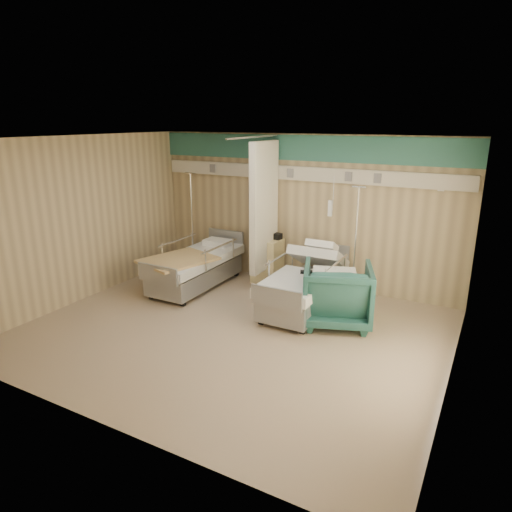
{
  "coord_description": "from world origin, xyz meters",
  "views": [
    {
      "loc": [
        3.26,
        -5.3,
        3.06
      ],
      "look_at": [
        0.07,
        0.6,
        1.03
      ],
      "focal_mm": 32.0,
      "sensor_mm": 36.0,
      "label": 1
    }
  ],
  "objects_px": {
    "bed_right": "(304,291)",
    "visitor_armchair": "(337,294)",
    "iv_stand_left": "(193,249)",
    "iv_stand_right": "(353,276)",
    "bedside_cabinet": "(267,261)",
    "bed_left": "(196,271)"
  },
  "relations": [
    {
      "from": "bed_left",
      "to": "visitor_armchair",
      "type": "distance_m",
      "value": 2.87
    },
    {
      "from": "iv_stand_right",
      "to": "bed_right",
      "type": "bearing_deg",
      "value": -122.63
    },
    {
      "from": "visitor_armchair",
      "to": "iv_stand_right",
      "type": "height_order",
      "value": "iv_stand_right"
    },
    {
      "from": "iv_stand_right",
      "to": "iv_stand_left",
      "type": "relative_size",
      "value": 0.98
    },
    {
      "from": "bed_right",
      "to": "iv_stand_left",
      "type": "bearing_deg",
      "value": 162.74
    },
    {
      "from": "bed_left",
      "to": "iv_stand_left",
      "type": "height_order",
      "value": "iv_stand_left"
    },
    {
      "from": "bed_right",
      "to": "bedside_cabinet",
      "type": "bearing_deg",
      "value": 141.95
    },
    {
      "from": "visitor_armchair",
      "to": "iv_stand_left",
      "type": "xyz_separation_m",
      "value": [
        -3.57,
        1.18,
        -0.06
      ]
    },
    {
      "from": "bed_left",
      "to": "iv_stand_left",
      "type": "bearing_deg",
      "value": 128.29
    },
    {
      "from": "bed_right",
      "to": "visitor_armchair",
      "type": "distance_m",
      "value": 0.72
    },
    {
      "from": "bed_right",
      "to": "iv_stand_right",
      "type": "relative_size",
      "value": 1.09
    },
    {
      "from": "bedside_cabinet",
      "to": "iv_stand_right",
      "type": "xyz_separation_m",
      "value": [
        1.71,
        -0.03,
        -0.02
      ]
    },
    {
      "from": "bedside_cabinet",
      "to": "iv_stand_left",
      "type": "xyz_separation_m",
      "value": [
        -1.77,
        0.01,
        -0.01
      ]
    },
    {
      "from": "visitor_armchair",
      "to": "iv_stand_right",
      "type": "xyz_separation_m",
      "value": [
        -0.09,
        1.15,
        -0.07
      ]
    },
    {
      "from": "bedside_cabinet",
      "to": "visitor_armchair",
      "type": "bearing_deg",
      "value": -33.04
    },
    {
      "from": "bed_left",
      "to": "bedside_cabinet",
      "type": "bearing_deg",
      "value": 40.6
    },
    {
      "from": "iv_stand_left",
      "to": "bed_left",
      "type": "bearing_deg",
      "value": -51.71
    },
    {
      "from": "iv_stand_right",
      "to": "bedside_cabinet",
      "type": "bearing_deg",
      "value": 179.15
    },
    {
      "from": "bedside_cabinet",
      "to": "iv_stand_left",
      "type": "relative_size",
      "value": 0.42
    },
    {
      "from": "iv_stand_left",
      "to": "iv_stand_right",
      "type": "bearing_deg",
      "value": -0.52
    },
    {
      "from": "bed_right",
      "to": "iv_stand_right",
      "type": "height_order",
      "value": "iv_stand_right"
    },
    {
      "from": "bed_right",
      "to": "visitor_armchair",
      "type": "xyz_separation_m",
      "value": [
        0.65,
        -0.27,
        0.16
      ]
    }
  ]
}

